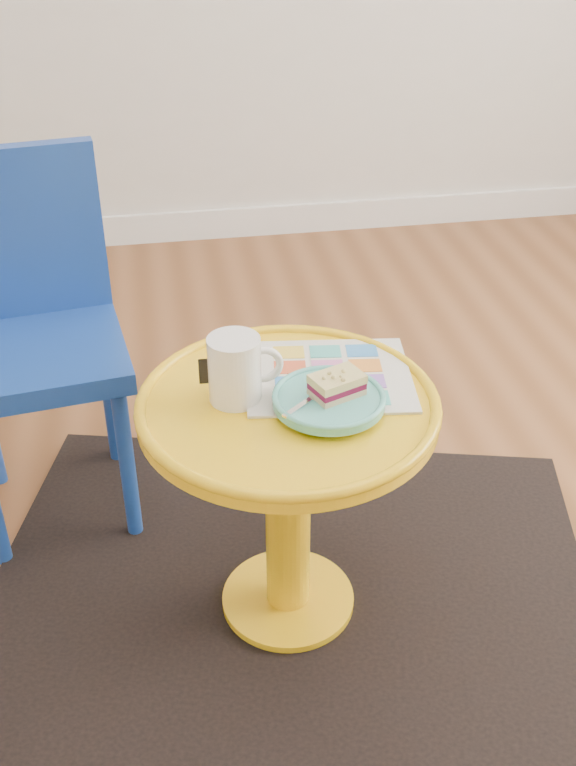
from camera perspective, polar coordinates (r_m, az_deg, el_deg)
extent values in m
plane|color=brown|center=(1.91, 4.89, -13.75)|extent=(4.00, 4.00, 0.00)
cube|color=white|center=(3.53, -3.05, 10.69)|extent=(4.00, 0.02, 0.12)
cube|color=black|center=(1.88, 0.00, -14.43)|extent=(1.54, 1.39, 0.01)
cylinder|color=yellow|center=(1.88, 0.00, -14.26)|extent=(0.28, 0.28, 0.02)
cylinder|color=yellow|center=(1.70, 0.00, -8.59)|extent=(0.09, 0.09, 0.47)
cylinder|color=yellow|center=(1.55, 0.00, -1.68)|extent=(0.55, 0.55, 0.03)
cylinder|color=#173C99|center=(1.95, -10.68, -5.55)|extent=(0.04, 0.04, 0.39)
cylinder|color=#173C99|center=(2.19, -11.85, -0.92)|extent=(0.04, 0.04, 0.39)
cube|color=#173C99|center=(1.94, -16.37, 1.82)|extent=(0.42, 0.42, 0.05)
cube|color=#173C99|center=(1.99, -17.64, 9.45)|extent=(0.37, 0.09, 0.39)
cube|color=silver|center=(1.61, 2.75, 0.49)|extent=(0.34, 0.30, 0.01)
cylinder|color=white|center=(1.52, -3.59, 0.92)|extent=(0.10, 0.10, 0.12)
torus|color=white|center=(1.52, -1.66, 1.25)|extent=(0.07, 0.02, 0.07)
cylinder|color=#D1B78C|center=(1.49, -3.67, 2.74)|extent=(0.09, 0.09, 0.01)
cylinder|color=#5AC0B4|center=(1.52, 2.73, -1.50)|extent=(0.08, 0.08, 0.01)
cylinder|color=#5AC0B4|center=(1.51, 2.75, -1.15)|extent=(0.20, 0.20, 0.02)
cube|color=#D3BC8C|center=(1.51, 3.27, -0.56)|extent=(0.10, 0.09, 0.01)
cube|color=maroon|center=(1.51, 3.29, -0.18)|extent=(0.10, 0.09, 0.01)
cube|color=#EADB8C|center=(1.50, 3.30, 0.26)|extent=(0.11, 0.09, 0.02)
cube|color=silver|center=(1.49, 1.18, -1.32)|extent=(0.10, 0.08, 0.00)
cube|color=silver|center=(1.53, 2.85, -0.22)|extent=(0.04, 0.04, 0.00)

